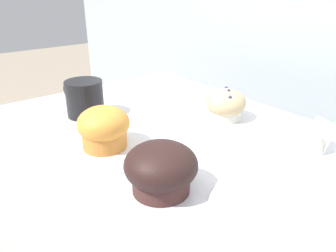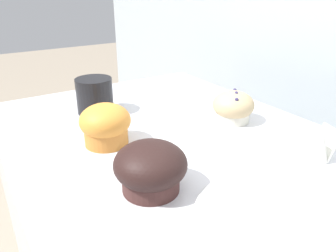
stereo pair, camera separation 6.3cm
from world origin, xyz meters
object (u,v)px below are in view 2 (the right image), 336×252
at_px(muffin_back_right, 151,168).
at_px(serving_plate, 269,215).
at_px(coffee_cup, 94,94).
at_px(muffin_back_left, 233,107).
at_px(muffin_front_center, 105,125).

relative_size(muffin_back_right, serving_plate, 0.55).
xyz_separation_m(muffin_back_right, coffee_cup, (-0.37, 0.05, 0.01)).
height_order(muffin_back_left, muffin_back_right, muffin_back_right).
bearing_deg(serving_plate, coffee_cup, -173.79).
height_order(coffee_cup, serving_plate, coffee_cup).
bearing_deg(muffin_back_right, serving_plate, 35.30).
bearing_deg(coffee_cup, muffin_front_center, -14.06).
relative_size(coffee_cup, serving_plate, 0.64).
height_order(muffin_back_left, serving_plate, muffin_back_left).
bearing_deg(muffin_back_left, coffee_cup, -132.46).
height_order(muffin_front_center, muffin_back_right, muffin_front_center).
height_order(muffin_back_left, coffee_cup, coffee_cup).
bearing_deg(coffee_cup, serving_plate, 6.21).
distance_m(muffin_back_right, serving_plate, 0.18).
height_order(muffin_front_center, muffin_back_left, muffin_front_center).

